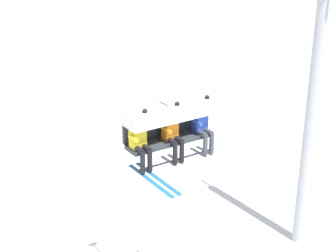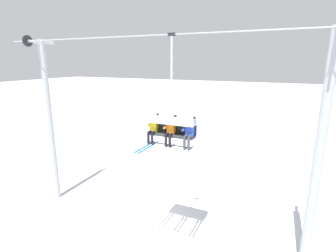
# 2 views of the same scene
# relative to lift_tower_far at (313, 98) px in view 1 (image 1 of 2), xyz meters

# --- Properties ---
(lift_tower_far) EXTENTS (0.36, 1.88, 9.43)m
(lift_tower_far) POSITION_rel_lift_tower_far_xyz_m (0.00, 0.00, 0.00)
(lift_tower_far) COLOR #9EA3A8
(lift_tower_far) RESTS_ON ground_plane
(chairlift_chair) EXTENTS (2.05, 0.74, 4.41)m
(chairlift_chair) POSITION_rel_lift_tower_far_xyz_m (-5.51, -0.71, 0.82)
(chairlift_chair) COLOR #33383D
(skier_yellow) EXTENTS (0.48, 1.70, 1.34)m
(skier_yellow) POSITION_rel_lift_tower_far_xyz_m (-6.33, -0.93, 0.50)
(skier_yellow) COLOR yellow
(skier_orange) EXTENTS (0.48, 1.70, 1.34)m
(skier_orange) POSITION_rel_lift_tower_far_xyz_m (-5.51, -0.93, 0.50)
(skier_orange) COLOR orange
(skier_blue) EXTENTS (0.48, 1.70, 1.34)m
(skier_blue) POSITION_rel_lift_tower_far_xyz_m (-4.69, -0.93, 0.50)
(skier_blue) COLOR #2847B7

